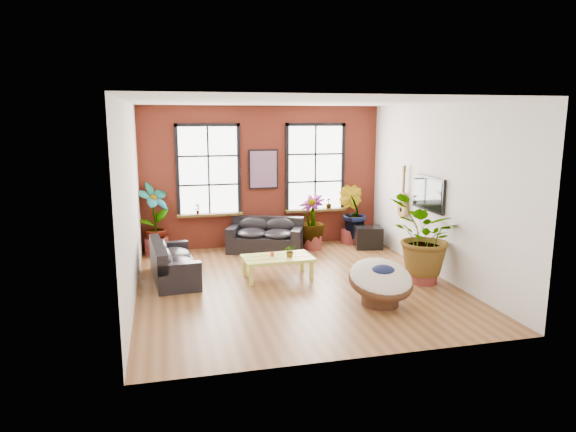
{
  "coord_description": "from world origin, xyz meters",
  "views": [
    {
      "loc": [
        -2.42,
        -9.31,
        3.22
      ],
      "look_at": [
        0.0,
        0.6,
        1.25
      ],
      "focal_mm": 32.0,
      "sensor_mm": 36.0,
      "label": 1
    }
  ],
  "objects_px": {
    "sofa_back": "(266,236)",
    "sofa_left": "(172,263)",
    "coffee_table": "(277,259)",
    "papasan_chair": "(381,281)"
  },
  "relations": [
    {
      "from": "papasan_chair",
      "to": "sofa_left",
      "type": "bearing_deg",
      "value": 145.2
    },
    {
      "from": "sofa_left",
      "to": "coffee_table",
      "type": "relative_size",
      "value": 1.39
    },
    {
      "from": "sofa_left",
      "to": "coffee_table",
      "type": "bearing_deg",
      "value": -106.44
    },
    {
      "from": "coffee_table",
      "to": "sofa_back",
      "type": "bearing_deg",
      "value": 82.37
    },
    {
      "from": "coffee_table",
      "to": "papasan_chair",
      "type": "distance_m",
      "value": 2.36
    },
    {
      "from": "sofa_left",
      "to": "coffee_table",
      "type": "distance_m",
      "value": 2.13
    },
    {
      "from": "sofa_back",
      "to": "sofa_left",
      "type": "bearing_deg",
      "value": -120.22
    },
    {
      "from": "sofa_back",
      "to": "sofa_left",
      "type": "distance_m",
      "value": 2.87
    },
    {
      "from": "papasan_chair",
      "to": "sofa_back",
      "type": "bearing_deg",
      "value": 105.34
    },
    {
      "from": "sofa_left",
      "to": "coffee_table",
      "type": "xyz_separation_m",
      "value": [
        2.09,
        -0.41,
        0.05
      ]
    }
  ]
}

